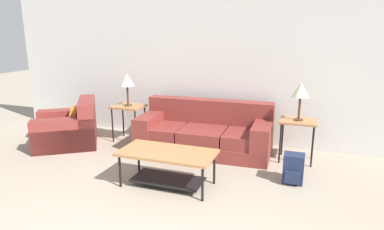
{
  "coord_description": "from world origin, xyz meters",
  "views": [
    {
      "loc": [
        1.36,
        -1.66,
        2.02
      ],
      "look_at": [
        -0.25,
        2.83,
        0.8
      ],
      "focal_mm": 32.0,
      "sensor_mm": 36.0,
      "label": 1
    }
  ],
  "objects_px": {
    "couch": "(205,134)",
    "side_table_right": "(298,125)",
    "backpack": "(293,169)",
    "armchair": "(69,129)",
    "table_lamp_right": "(301,91)",
    "side_table_left": "(128,110)",
    "coffee_table": "(167,160)",
    "table_lamp_left": "(127,81)"
  },
  "relations": [
    {
      "from": "armchair",
      "to": "table_lamp_left",
      "type": "distance_m",
      "value": 1.33
    },
    {
      "from": "armchair",
      "to": "backpack",
      "type": "height_order",
      "value": "armchair"
    },
    {
      "from": "backpack",
      "to": "side_table_right",
      "type": "bearing_deg",
      "value": 90.86
    },
    {
      "from": "armchair",
      "to": "coffee_table",
      "type": "xyz_separation_m",
      "value": [
        2.3,
        -0.91,
        0.07
      ]
    },
    {
      "from": "armchair",
      "to": "side_table_left",
      "type": "height_order",
      "value": "armchair"
    },
    {
      "from": "backpack",
      "to": "side_table_left",
      "type": "bearing_deg",
      "value": 164.4
    },
    {
      "from": "coffee_table",
      "to": "backpack",
      "type": "height_order",
      "value": "coffee_table"
    },
    {
      "from": "side_table_right",
      "to": "table_lamp_left",
      "type": "xyz_separation_m",
      "value": [
        -2.95,
        -0.0,
        0.53
      ]
    },
    {
      "from": "side_table_left",
      "to": "table_lamp_left",
      "type": "xyz_separation_m",
      "value": [
        0.0,
        -0.0,
        0.53
      ]
    },
    {
      "from": "couch",
      "to": "backpack",
      "type": "height_order",
      "value": "couch"
    },
    {
      "from": "couch",
      "to": "side_table_right",
      "type": "relative_size",
      "value": 3.38
    },
    {
      "from": "side_table_right",
      "to": "backpack",
      "type": "relative_size",
      "value": 1.64
    },
    {
      "from": "armchair",
      "to": "backpack",
      "type": "distance_m",
      "value": 3.86
    },
    {
      "from": "couch",
      "to": "side_table_right",
      "type": "height_order",
      "value": "couch"
    },
    {
      "from": "couch",
      "to": "backpack",
      "type": "relative_size",
      "value": 5.56
    },
    {
      "from": "armchair",
      "to": "table_lamp_right",
      "type": "relative_size",
      "value": 2.39
    },
    {
      "from": "side_table_left",
      "to": "couch",
      "type": "bearing_deg",
      "value": -1.56
    },
    {
      "from": "couch",
      "to": "side_table_right",
      "type": "bearing_deg",
      "value": 1.56
    },
    {
      "from": "armchair",
      "to": "side_table_right",
      "type": "bearing_deg",
      "value": 8.35
    },
    {
      "from": "coffee_table",
      "to": "table_lamp_right",
      "type": "xyz_separation_m",
      "value": [
        1.53,
        1.47,
        0.76
      ]
    },
    {
      "from": "couch",
      "to": "side_table_right",
      "type": "distance_m",
      "value": 1.5
    },
    {
      "from": "table_lamp_left",
      "to": "table_lamp_right",
      "type": "bearing_deg",
      "value": 0.0
    },
    {
      "from": "coffee_table",
      "to": "backpack",
      "type": "distance_m",
      "value": 1.68
    },
    {
      "from": "side_table_right",
      "to": "coffee_table",
      "type": "bearing_deg",
      "value": -136.19
    },
    {
      "from": "side_table_left",
      "to": "side_table_right",
      "type": "height_order",
      "value": "same"
    },
    {
      "from": "side_table_left",
      "to": "side_table_right",
      "type": "relative_size",
      "value": 1.0
    },
    {
      "from": "armchair",
      "to": "backpack",
      "type": "xyz_separation_m",
      "value": [
        3.85,
        -0.26,
        -0.09
      ]
    },
    {
      "from": "side_table_right",
      "to": "backpack",
      "type": "height_order",
      "value": "side_table_right"
    },
    {
      "from": "armchair",
      "to": "backpack",
      "type": "relative_size",
      "value": 3.48
    },
    {
      "from": "coffee_table",
      "to": "side_table_right",
      "type": "relative_size",
      "value": 1.9
    },
    {
      "from": "side_table_left",
      "to": "armchair",
      "type": "bearing_deg",
      "value": -147.58
    },
    {
      "from": "armchair",
      "to": "side_table_left",
      "type": "bearing_deg",
      "value": 32.42
    },
    {
      "from": "couch",
      "to": "coffee_table",
      "type": "height_order",
      "value": "couch"
    },
    {
      "from": "side_table_right",
      "to": "table_lamp_left",
      "type": "distance_m",
      "value": 2.99
    },
    {
      "from": "table_lamp_left",
      "to": "table_lamp_right",
      "type": "relative_size",
      "value": 1.0
    },
    {
      "from": "coffee_table",
      "to": "table_lamp_right",
      "type": "relative_size",
      "value": 2.15
    },
    {
      "from": "armchair",
      "to": "table_lamp_left",
      "type": "relative_size",
      "value": 2.39
    },
    {
      "from": "side_table_left",
      "to": "coffee_table",
      "type": "bearing_deg",
      "value": -46.17
    },
    {
      "from": "armchair",
      "to": "side_table_left",
      "type": "relative_size",
      "value": 2.12
    },
    {
      "from": "couch",
      "to": "table_lamp_left",
      "type": "relative_size",
      "value": 3.82
    },
    {
      "from": "side_table_right",
      "to": "table_lamp_right",
      "type": "distance_m",
      "value": 0.53
    },
    {
      "from": "couch",
      "to": "backpack",
      "type": "distance_m",
      "value": 1.69
    }
  ]
}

